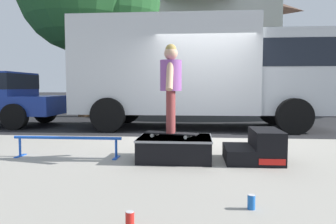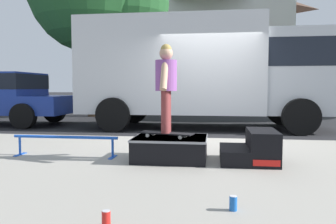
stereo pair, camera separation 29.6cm
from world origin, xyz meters
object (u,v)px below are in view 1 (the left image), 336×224
skater_kid (171,81)px  soda_can (130,220)px  grind_rail (67,141)px  box_truck (200,68)px  skate_box (175,147)px  skateboard (171,133)px  soda_can_b (251,202)px  kicker_ramp (257,148)px

skater_kid → soda_can: size_ratio=9.89×
grind_rail → box_truck: size_ratio=0.24×
skate_box → skateboard: (-0.06, -0.05, 0.21)m
skate_box → soda_can: 2.38m
skate_box → box_truck: bearing=85.5°
skater_kid → box_truck: size_ratio=0.18×
box_truck → skate_box: bearing=-94.5°
grind_rail → skateboard: 1.56m
skater_kid → soda_can_b: size_ratio=9.89×
box_truck → kicker_ramp: bearing=-80.9°
box_truck → grind_rail: bearing=-112.4°
grind_rail → skateboard: bearing=-2.8°
skate_box → skateboard: skateboard is taller
box_truck → skater_kid: bearing=-95.1°
grind_rail → soda_can: size_ratio=13.02×
skate_box → kicker_ramp: 1.16m
skateboard → soda_can: skateboard is taller
kicker_ramp → box_truck: bearing=99.1°
kicker_ramp → skater_kid: 1.55m
kicker_ramp → soda_can: kicker_ramp is taller
soda_can → soda_can_b: (0.96, 0.47, 0.00)m
grind_rail → soda_can_b: (2.39, -1.93, -0.18)m
soda_can_b → box_truck: size_ratio=0.02×
skater_kid → soda_can: (-0.12, -2.32, -1.07)m
skate_box → box_truck: 5.08m
soda_can_b → kicker_ramp: bearing=78.7°
skate_box → box_truck: size_ratio=0.15×
soda_can_b → box_truck: (-0.40, 6.77, 1.52)m
skate_box → soda_can: skate_box is taller
soda_can_b → box_truck: box_truck is taller
soda_can_b → skate_box: bearing=112.3°
kicker_ramp → box_truck: (-0.78, 4.86, 1.39)m
skateboard → skater_kid: (-0.00, 0.00, 0.74)m
kicker_ramp → grind_rail: (-2.77, 0.03, 0.05)m
kicker_ramp → box_truck: box_truck is taller
skate_box → box_truck: (0.38, 4.86, 1.40)m
grind_rail → soda_can: bearing=-59.1°
soda_can → box_truck: (0.56, 7.24, 1.52)m
skater_kid → skate_box: bearing=42.0°
kicker_ramp → soda_can_b: bearing=-101.3°
skate_box → grind_rail: (-1.61, 0.03, 0.06)m
soda_can_b → box_truck: bearing=93.4°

